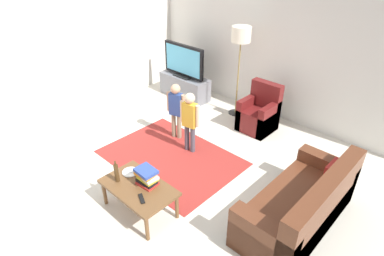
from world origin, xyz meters
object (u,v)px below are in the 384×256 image
at_px(tv_stand, 185,87).
at_px(plate, 130,172).
at_px(couch, 303,208).
at_px(armchair, 260,115).
at_px(tv_remote, 142,199).
at_px(book_stack, 147,177).
at_px(tv, 184,61).
at_px(bottle, 117,173).
at_px(child_near_tv, 176,106).
at_px(coffee_table, 139,189).
at_px(child_center, 190,117).
at_px(floor_lamp, 241,39).

height_order(tv_stand, plate, tv_stand).
bearing_deg(plate, couch, 29.96).
height_order(armchair, tv_remote, armchair).
distance_m(tv_stand, couch, 4.14).
relative_size(tv_stand, book_stack, 4.07).
xyz_separation_m(tv_stand, tv_remote, (2.30, -3.08, 0.19)).
distance_m(armchair, tv_remote, 3.05).
xyz_separation_m(couch, armchair, (-1.74, 1.68, 0.01)).
bearing_deg(tv, plate, -57.85).
bearing_deg(bottle, couch, 34.77).
bearing_deg(armchair, bottle, -94.13).
distance_m(child_near_tv, coffee_table, 1.91).
height_order(tv_remote, plate, plate).
xyz_separation_m(couch, tv_remote, (-1.46, -1.36, 0.14)).
height_order(tv_stand, child_center, child_center).
distance_m(tv_stand, coffee_table, 3.62).
relative_size(couch, book_stack, 6.10).
bearing_deg(floor_lamp, child_near_tv, -98.49).
bearing_deg(tv_stand, couch, -24.48).
bearing_deg(tv_remote, tv_stand, 152.36).
distance_m(coffee_table, tv_remote, 0.26).
height_order(couch, child_center, child_center).
xyz_separation_m(tv_stand, child_near_tv, (1.11, -1.33, 0.38)).
bearing_deg(armchair, child_near_tv, -125.13).
height_order(coffee_table, plate, plate).
bearing_deg(child_near_tv, armchair, 54.87).
height_order(floor_lamp, coffee_table, floor_lamp).
height_order(tv, coffee_table, tv).
relative_size(armchair, floor_lamp, 0.51).
height_order(bottle, plate, bottle).
distance_m(tv, couch, 4.17).
bearing_deg(tv_stand, tv, -90.00).
height_order(couch, coffee_table, couch).
relative_size(tv, child_near_tv, 1.05).
distance_m(tv_stand, child_near_tv, 1.78).
distance_m(bottle, tv_remote, 0.52).
distance_m(tv_stand, book_stack, 3.57).
height_order(tv, plate, tv).
distance_m(tv, book_stack, 3.55).
bearing_deg(armchair, plate, -94.85).
relative_size(tv, tv_remote, 6.47).
bearing_deg(child_center, floor_lamp, 98.79).
bearing_deg(plate, child_center, 98.18).
distance_m(couch, plate, 2.29).
height_order(tv_stand, coffee_table, tv_stand).
relative_size(coffee_table, book_stack, 3.39).
distance_m(coffee_table, plate, 0.32).
relative_size(tv_stand, bottle, 3.75).
distance_m(tv_stand, tv_remote, 3.85).
bearing_deg(coffee_table, child_near_tv, 120.92).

